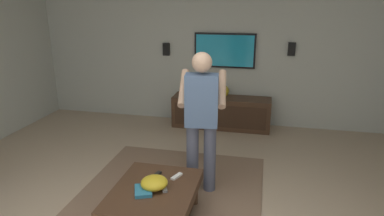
{
  "coord_description": "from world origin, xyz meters",
  "views": [
    {
      "loc": [
        -2.39,
        -0.85,
        2.16
      ],
      "look_at": [
        1.18,
        -0.06,
        0.99
      ],
      "focal_mm": 31.63,
      "sensor_mm": 36.0,
      "label": 1
    }
  ],
  "objects_px": {
    "bowl": "(154,183)",
    "wall_speaker_right": "(166,49)",
    "coffee_table": "(154,198)",
    "remote_white": "(177,176)",
    "book": "(143,191)",
    "wall_speaker_left": "(292,49)",
    "tv": "(225,51)",
    "vase_round": "(223,91)",
    "media_console": "(221,112)",
    "remote_grey": "(164,188)",
    "remote_black": "(156,175)",
    "person_standing": "(202,115)"
  },
  "relations": [
    {
      "from": "remote_white",
      "to": "remote_grey",
      "type": "height_order",
      "value": "same"
    },
    {
      "from": "bowl",
      "to": "remote_grey",
      "type": "relative_size",
      "value": 1.77
    },
    {
      "from": "remote_white",
      "to": "remote_grey",
      "type": "bearing_deg",
      "value": 9.22
    },
    {
      "from": "coffee_table",
      "to": "remote_white",
      "type": "relative_size",
      "value": 6.67
    },
    {
      "from": "remote_grey",
      "to": "book",
      "type": "relative_size",
      "value": 0.68
    },
    {
      "from": "wall_speaker_left",
      "to": "book",
      "type": "bearing_deg",
      "value": 155.41
    },
    {
      "from": "bowl",
      "to": "wall_speaker_right",
      "type": "height_order",
      "value": "wall_speaker_right"
    },
    {
      "from": "remote_black",
      "to": "remote_grey",
      "type": "distance_m",
      "value": 0.27
    },
    {
      "from": "person_standing",
      "to": "book",
      "type": "distance_m",
      "value": 1.06
    },
    {
      "from": "person_standing",
      "to": "remote_black",
      "type": "height_order",
      "value": "person_standing"
    },
    {
      "from": "remote_black",
      "to": "remote_grey",
      "type": "xyz_separation_m",
      "value": [
        -0.23,
        -0.16,
        0.0
      ]
    },
    {
      "from": "remote_grey",
      "to": "media_console",
      "type": "bearing_deg",
      "value": -28.42
    },
    {
      "from": "remote_grey",
      "to": "wall_speaker_left",
      "type": "height_order",
      "value": "wall_speaker_left"
    },
    {
      "from": "remote_white",
      "to": "remote_black",
      "type": "bearing_deg",
      "value": -61.5
    },
    {
      "from": "remote_white",
      "to": "vase_round",
      "type": "bearing_deg",
      "value": -159.85
    },
    {
      "from": "person_standing",
      "to": "remote_grey",
      "type": "height_order",
      "value": "person_standing"
    },
    {
      "from": "coffee_table",
      "to": "book",
      "type": "bearing_deg",
      "value": 137.18
    },
    {
      "from": "book",
      "to": "wall_speaker_left",
      "type": "relative_size",
      "value": 1.0
    },
    {
      "from": "remote_black",
      "to": "vase_round",
      "type": "relative_size",
      "value": 0.68
    },
    {
      "from": "remote_grey",
      "to": "wall_speaker_right",
      "type": "height_order",
      "value": "wall_speaker_right"
    },
    {
      "from": "coffee_table",
      "to": "tv",
      "type": "relative_size",
      "value": 0.94
    },
    {
      "from": "wall_speaker_left",
      "to": "remote_grey",
      "type": "bearing_deg",
      "value": 157.46
    },
    {
      "from": "book",
      "to": "vase_round",
      "type": "distance_m",
      "value": 2.99
    },
    {
      "from": "wall_speaker_left",
      "to": "wall_speaker_right",
      "type": "relative_size",
      "value": 1.0
    },
    {
      "from": "tv",
      "to": "bowl",
      "type": "distance_m",
      "value": 3.22
    },
    {
      "from": "book",
      "to": "remote_black",
      "type": "bearing_deg",
      "value": -25.76
    },
    {
      "from": "bowl",
      "to": "vase_round",
      "type": "relative_size",
      "value": 1.21
    },
    {
      "from": "tv",
      "to": "wall_speaker_right",
      "type": "bearing_deg",
      "value": -90.71
    },
    {
      "from": "tv",
      "to": "wall_speaker_left",
      "type": "distance_m",
      "value": 1.12
    },
    {
      "from": "bowl",
      "to": "tv",
      "type": "bearing_deg",
      "value": -4.98
    },
    {
      "from": "media_console",
      "to": "person_standing",
      "type": "distance_m",
      "value": 2.21
    },
    {
      "from": "person_standing",
      "to": "wall_speaker_right",
      "type": "height_order",
      "value": "person_standing"
    },
    {
      "from": "person_standing",
      "to": "vase_round",
      "type": "relative_size",
      "value": 7.45
    },
    {
      "from": "book",
      "to": "wall_speaker_right",
      "type": "relative_size",
      "value": 1.0
    },
    {
      "from": "coffee_table",
      "to": "remote_white",
      "type": "bearing_deg",
      "value": -31.36
    },
    {
      "from": "person_standing",
      "to": "wall_speaker_right",
      "type": "distance_m",
      "value": 2.64
    },
    {
      "from": "book",
      "to": "remote_white",
      "type": "bearing_deg",
      "value": -56.5
    },
    {
      "from": "person_standing",
      "to": "remote_black",
      "type": "distance_m",
      "value": 0.82
    },
    {
      "from": "remote_white",
      "to": "wall_speaker_right",
      "type": "bearing_deg",
      "value": -138.78
    },
    {
      "from": "bowl",
      "to": "remote_grey",
      "type": "distance_m",
      "value": 0.11
    },
    {
      "from": "tv",
      "to": "book",
      "type": "bearing_deg",
      "value": -6.26
    },
    {
      "from": "media_console",
      "to": "wall_speaker_left",
      "type": "bearing_deg",
      "value": 102.82
    },
    {
      "from": "tv",
      "to": "bowl",
      "type": "bearing_deg",
      "value": -4.98
    },
    {
      "from": "remote_white",
      "to": "book",
      "type": "xyz_separation_m",
      "value": [
        -0.35,
        0.24,
        0.01
      ]
    },
    {
      "from": "tv",
      "to": "remote_white",
      "type": "xyz_separation_m",
      "value": [
        -2.84,
        0.11,
        -0.91
      ]
    },
    {
      "from": "coffee_table",
      "to": "book",
      "type": "relative_size",
      "value": 4.55
    },
    {
      "from": "remote_black",
      "to": "wall_speaker_right",
      "type": "relative_size",
      "value": 0.68
    },
    {
      "from": "coffee_table",
      "to": "person_standing",
      "type": "bearing_deg",
      "value": -23.32
    },
    {
      "from": "media_console",
      "to": "person_standing",
      "type": "bearing_deg",
      "value": 1.42
    },
    {
      "from": "coffee_table",
      "to": "remote_grey",
      "type": "distance_m",
      "value": 0.16
    }
  ]
}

